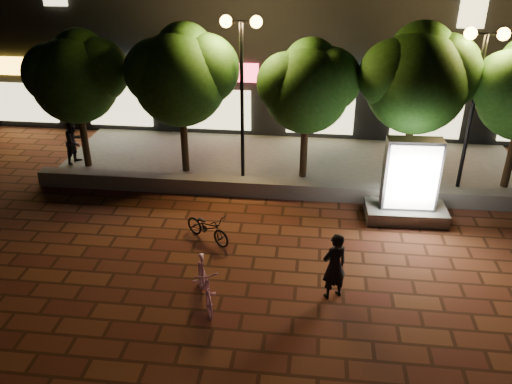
# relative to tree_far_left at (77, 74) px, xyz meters

# --- Properties ---
(ground) EXTENTS (80.00, 80.00, 0.00)m
(ground) POSITION_rel_tree_far_left_xyz_m (6.95, -5.46, -3.29)
(ground) COLOR brown
(ground) RESTS_ON ground
(retaining_wall) EXTENTS (16.00, 0.45, 0.50)m
(retaining_wall) POSITION_rel_tree_far_left_xyz_m (6.95, -1.46, -3.04)
(retaining_wall) COLOR slate
(retaining_wall) RESTS_ON ground
(sidewalk) EXTENTS (16.00, 5.00, 0.08)m
(sidewalk) POSITION_rel_tree_far_left_xyz_m (6.95, 1.04, -3.25)
(sidewalk) COLOR slate
(sidewalk) RESTS_ON ground
(tree_far_left) EXTENTS (3.36, 2.80, 4.63)m
(tree_far_left) POSITION_rel_tree_far_left_xyz_m (0.00, 0.00, 0.00)
(tree_far_left) COLOR #312013
(tree_far_left) RESTS_ON sidewalk
(tree_left) EXTENTS (3.60, 3.00, 4.89)m
(tree_left) POSITION_rel_tree_far_left_xyz_m (3.50, 0.00, 0.15)
(tree_left) COLOR #312013
(tree_left) RESTS_ON sidewalk
(tree_mid) EXTENTS (3.24, 2.70, 4.50)m
(tree_mid) POSITION_rel_tree_far_left_xyz_m (7.50, -0.00, -0.08)
(tree_mid) COLOR #312013
(tree_mid) RESTS_ON sidewalk
(tree_right) EXTENTS (3.72, 3.10, 5.07)m
(tree_right) POSITION_rel_tree_far_left_xyz_m (10.80, 0.00, 0.27)
(tree_right) COLOR #312013
(tree_right) RESTS_ON sidewalk
(street_lamp_left) EXTENTS (1.26, 0.36, 5.18)m
(street_lamp_left) POSITION_rel_tree_far_left_xyz_m (5.45, -0.26, 0.74)
(street_lamp_left) COLOR black
(street_lamp_left) RESTS_ON sidewalk
(street_lamp_right) EXTENTS (1.26, 0.36, 4.98)m
(street_lamp_right) POSITION_rel_tree_far_left_xyz_m (12.45, -0.26, 0.60)
(street_lamp_right) COLOR black
(street_lamp_right) RESTS_ON sidewalk
(ad_kiosk) EXTENTS (2.31, 1.21, 2.47)m
(ad_kiosk) POSITION_rel_tree_far_left_xyz_m (10.50, -2.45, -2.30)
(ad_kiosk) COLOR slate
(ad_kiosk) RESTS_ON ground
(scooter_pink) EXTENTS (1.12, 1.86, 1.08)m
(scooter_pink) POSITION_rel_tree_far_left_xyz_m (5.50, -6.84, -2.75)
(scooter_pink) COLOR #C880B1
(scooter_pink) RESTS_ON ground
(rider) EXTENTS (0.72, 0.65, 1.66)m
(rider) POSITION_rel_tree_far_left_xyz_m (8.36, -6.29, -2.46)
(rider) COLOR black
(rider) RESTS_ON ground
(scooter_parked) EXTENTS (1.56, 1.29, 0.80)m
(scooter_parked) POSITION_rel_tree_far_left_xyz_m (5.05, -4.26, -2.89)
(scooter_parked) COLOR black
(scooter_parked) RESTS_ON ground
(pedestrian) EXTENTS (0.76, 0.88, 1.55)m
(pedestrian) POSITION_rel_tree_far_left_xyz_m (-0.55, 0.17, -2.44)
(pedestrian) COLOR black
(pedestrian) RESTS_ON sidewalk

